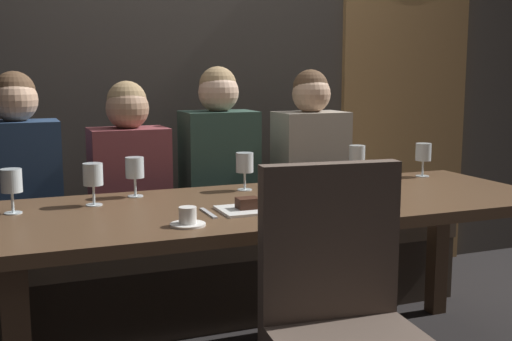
# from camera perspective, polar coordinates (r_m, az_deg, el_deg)

# --- Properties ---
(back_wall_tiled) EXTENTS (6.00, 0.12, 3.00)m
(back_wall_tiled) POSITION_cam_1_polar(r_m,az_deg,el_deg) (3.66, -5.41, 12.69)
(back_wall_tiled) COLOR #423D38
(back_wall_tiled) RESTS_ON ground
(arched_door) EXTENTS (0.90, 0.05, 2.55)m
(arched_door) POSITION_cam_1_polar(r_m,az_deg,el_deg) (4.19, 13.22, 10.16)
(arched_door) COLOR olive
(arched_door) RESTS_ON ground
(dining_table) EXTENTS (2.20, 0.84, 0.74)m
(dining_table) POSITION_cam_1_polar(r_m,az_deg,el_deg) (2.58, 2.59, -4.60)
(dining_table) COLOR #493422
(dining_table) RESTS_ON ground
(banquette_bench) EXTENTS (2.50, 0.44, 0.45)m
(banquette_bench) POSITION_cam_1_polar(r_m,az_deg,el_deg) (3.32, -2.52, -9.11)
(banquette_bench) COLOR #40352A
(banquette_bench) RESTS_ON ground
(chair_near_side) EXTENTS (0.48, 0.48, 0.98)m
(chair_near_side) POSITION_cam_1_polar(r_m,az_deg,el_deg) (1.93, 7.77, -12.24)
(chair_near_side) COLOR brown
(chair_near_side) RESTS_ON ground
(diner_redhead) EXTENTS (0.36, 0.24, 0.80)m
(diner_redhead) POSITION_cam_1_polar(r_m,az_deg,el_deg) (3.04, -20.39, 0.32)
(diner_redhead) COLOR navy
(diner_redhead) RESTS_ON banquette_bench
(diner_bearded) EXTENTS (0.36, 0.24, 0.76)m
(diner_bearded) POSITION_cam_1_polar(r_m,az_deg,el_deg) (3.07, -11.23, 0.36)
(diner_bearded) COLOR brown
(diner_bearded) RESTS_ON banquette_bench
(diner_far_end) EXTENTS (0.36, 0.24, 0.83)m
(diner_far_end) POSITION_cam_1_polar(r_m,az_deg,el_deg) (3.19, -3.31, 1.43)
(diner_far_end) COLOR #2D473D
(diner_far_end) RESTS_ON banquette_bench
(diner_near_end) EXTENTS (0.36, 0.24, 0.81)m
(diner_near_end) POSITION_cam_1_polar(r_m,az_deg,el_deg) (3.37, 4.87, 1.69)
(diner_near_end) COLOR #9E9384
(diner_near_end) RESTS_ON banquette_bench
(wine_glass_center_back) EXTENTS (0.08, 0.08, 0.16)m
(wine_glass_center_back) POSITION_cam_1_polar(r_m,az_deg,el_deg) (2.53, -14.31, -0.53)
(wine_glass_center_back) COLOR silver
(wine_glass_center_back) RESTS_ON dining_table
(wine_glass_near_left) EXTENTS (0.08, 0.08, 0.16)m
(wine_glass_near_left) POSITION_cam_1_polar(r_m,az_deg,el_deg) (2.66, -10.75, 0.16)
(wine_glass_near_left) COLOR silver
(wine_glass_near_left) RESTS_ON dining_table
(wine_glass_far_right) EXTENTS (0.08, 0.08, 0.16)m
(wine_glass_far_right) POSITION_cam_1_polar(r_m,az_deg,el_deg) (2.76, -1.02, 0.54)
(wine_glass_far_right) COLOR silver
(wine_glass_far_right) RESTS_ON dining_table
(wine_glass_center_front) EXTENTS (0.08, 0.08, 0.16)m
(wine_glass_center_front) POSITION_cam_1_polar(r_m,az_deg,el_deg) (3.23, 14.67, 1.52)
(wine_glass_center_front) COLOR silver
(wine_glass_center_front) RESTS_ON dining_table
(wine_glass_far_left) EXTENTS (0.08, 0.08, 0.16)m
(wine_glass_far_left) POSITION_cam_1_polar(r_m,az_deg,el_deg) (2.47, -20.94, -0.95)
(wine_glass_far_left) COLOR silver
(wine_glass_far_left) RESTS_ON dining_table
(wine_glass_end_left) EXTENTS (0.08, 0.08, 0.16)m
(wine_glass_end_left) POSITION_cam_1_polar(r_m,az_deg,el_deg) (3.07, 8.98, 1.35)
(wine_glass_end_left) COLOR silver
(wine_glass_end_left) RESTS_ON dining_table
(espresso_cup) EXTENTS (0.12, 0.12, 0.06)m
(espresso_cup) POSITION_cam_1_polar(r_m,az_deg,el_deg) (2.15, -6.10, -4.23)
(espresso_cup) COLOR white
(espresso_cup) RESTS_ON dining_table
(dessert_plate) EXTENTS (0.19, 0.19, 0.05)m
(dessert_plate) POSITION_cam_1_polar(r_m,az_deg,el_deg) (2.36, -0.88, -3.30)
(dessert_plate) COLOR white
(dessert_plate) RESTS_ON dining_table
(fork_on_table) EXTENTS (0.02, 0.17, 0.01)m
(fork_on_table) POSITION_cam_1_polar(r_m,az_deg,el_deg) (2.33, -4.26, -3.80)
(fork_on_table) COLOR silver
(fork_on_table) RESTS_ON dining_table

